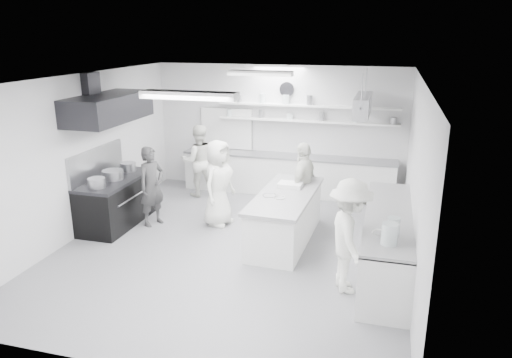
% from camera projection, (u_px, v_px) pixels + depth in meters
% --- Properties ---
extents(floor, '(6.00, 7.00, 0.02)m').
position_uv_depth(floor, '(234.00, 247.00, 8.77)').
color(floor, '#979797').
rests_on(floor, ground).
extents(ceiling, '(6.00, 7.00, 0.02)m').
position_uv_depth(ceiling, '(232.00, 78.00, 7.88)').
color(ceiling, white).
rests_on(ceiling, wall_back).
extents(wall_back, '(6.00, 0.04, 3.00)m').
position_uv_depth(wall_back, '(278.00, 129.00, 11.55)').
color(wall_back, silver).
rests_on(wall_back, floor).
extents(wall_front, '(6.00, 0.04, 3.00)m').
position_uv_depth(wall_front, '(131.00, 252.00, 5.10)').
color(wall_front, silver).
rests_on(wall_front, floor).
extents(wall_left, '(0.04, 7.00, 3.00)m').
position_uv_depth(wall_left, '(82.00, 155.00, 9.09)').
color(wall_left, silver).
rests_on(wall_left, floor).
extents(wall_right, '(0.04, 7.00, 3.00)m').
position_uv_depth(wall_right, '(415.00, 180.00, 7.56)').
color(wall_right, silver).
rests_on(wall_right, floor).
extents(stove, '(0.80, 1.80, 0.90)m').
position_uv_depth(stove, '(117.00, 203.00, 9.66)').
color(stove, black).
rests_on(stove, floor).
extents(exhaust_hood, '(0.85, 2.00, 0.50)m').
position_uv_depth(exhaust_hood, '(108.00, 108.00, 9.11)').
color(exhaust_hood, black).
rests_on(exhaust_hood, wall_left).
extents(back_counter, '(5.00, 0.60, 0.92)m').
position_uv_depth(back_counter, '(287.00, 175.00, 11.50)').
color(back_counter, white).
rests_on(back_counter, floor).
extents(shelf_lower, '(4.20, 0.26, 0.04)m').
position_uv_depth(shelf_lower, '(307.00, 121.00, 11.18)').
color(shelf_lower, white).
rests_on(shelf_lower, wall_back).
extents(shelf_upper, '(4.20, 0.26, 0.04)m').
position_uv_depth(shelf_upper, '(307.00, 106.00, 11.08)').
color(shelf_upper, white).
rests_on(shelf_upper, wall_back).
extents(pass_through_window, '(1.30, 0.04, 1.00)m').
position_uv_depth(pass_through_window, '(227.00, 128.00, 11.88)').
color(pass_through_window, black).
rests_on(pass_through_window, wall_back).
extents(wall_clock, '(0.32, 0.05, 0.32)m').
position_uv_depth(wall_clock, '(287.00, 89.00, 11.19)').
color(wall_clock, white).
rests_on(wall_clock, wall_back).
extents(right_counter, '(0.74, 3.30, 0.94)m').
position_uv_depth(right_counter, '(387.00, 243.00, 7.77)').
color(right_counter, white).
rests_on(right_counter, floor).
extents(pot_rack, '(0.30, 1.60, 0.40)m').
position_uv_depth(pot_rack, '(363.00, 105.00, 9.80)').
color(pot_rack, '#9A9B9E').
rests_on(pot_rack, ceiling).
extents(light_fixture_front, '(1.30, 0.25, 0.10)m').
position_uv_depth(light_fixture_front, '(189.00, 95.00, 6.24)').
color(light_fixture_front, white).
rests_on(light_fixture_front, ceiling).
extents(light_fixture_rear, '(1.30, 0.25, 0.10)m').
position_uv_depth(light_fixture_rear, '(260.00, 73.00, 9.56)').
color(light_fixture_rear, white).
rests_on(light_fixture_rear, ceiling).
extents(prep_island, '(0.97, 2.38, 0.86)m').
position_uv_depth(prep_island, '(285.00, 218.00, 8.90)').
color(prep_island, white).
rests_on(prep_island, floor).
extents(stove_pot, '(0.40, 0.40, 0.23)m').
position_uv_depth(stove_pot, '(113.00, 176.00, 9.45)').
color(stove_pot, '#9A9B9E').
rests_on(stove_pot, stove).
extents(cook_stove, '(0.59, 0.69, 1.60)m').
position_uv_depth(cook_stove, '(152.00, 186.00, 9.55)').
color(cook_stove, '#353535').
rests_on(cook_stove, floor).
extents(cook_back, '(1.02, 0.95, 1.69)m').
position_uv_depth(cook_back, '(199.00, 161.00, 11.26)').
color(cook_back, white).
rests_on(cook_back, floor).
extents(cook_island_left, '(0.73, 0.95, 1.73)m').
position_uv_depth(cook_island_left, '(218.00, 183.00, 9.55)').
color(cook_island_left, white).
rests_on(cook_island_left, floor).
extents(cook_island_right, '(0.61, 1.06, 1.70)m').
position_uv_depth(cook_island_right, '(303.00, 184.00, 9.51)').
color(cook_island_right, white).
rests_on(cook_island_right, floor).
extents(cook_right, '(0.97, 1.27, 1.73)m').
position_uv_depth(cook_right, '(349.00, 236.00, 7.05)').
color(cook_right, white).
rests_on(cook_right, floor).
extents(bowl_island_a, '(0.32, 0.32, 0.06)m').
position_uv_depth(bowl_island_a, '(270.00, 197.00, 8.66)').
color(bowl_island_a, '#9A9B9E').
rests_on(bowl_island_a, prep_island).
extents(bowl_island_b, '(0.22, 0.22, 0.07)m').
position_uv_depth(bowl_island_b, '(279.00, 199.00, 8.53)').
color(bowl_island_b, white).
rests_on(bowl_island_b, prep_island).
extents(bowl_right, '(0.27, 0.27, 0.05)m').
position_uv_depth(bowl_right, '(380.00, 234.00, 6.89)').
color(bowl_right, white).
rests_on(bowl_right, right_counter).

